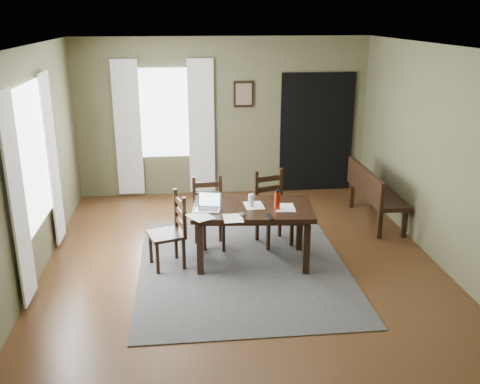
{
  "coord_description": "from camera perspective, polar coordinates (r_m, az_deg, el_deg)",
  "views": [
    {
      "loc": [
        -0.69,
        -6.09,
        3.07
      ],
      "look_at": [
        0.0,
        0.3,
        0.9
      ],
      "focal_mm": 40.0,
      "sensor_mm": 36.0,
      "label": 1
    }
  ],
  "objects": [
    {
      "name": "water_bottle",
      "position": [
        6.58,
        4.0,
        -0.91
      ],
      "size": [
        0.09,
        0.09,
        0.25
      ],
      "rotation": [
        0.0,
        0.0,
        -0.35
      ],
      "color": "#AC210D",
      "rests_on": "dining_table"
    },
    {
      "name": "bench",
      "position": [
        8.35,
        13.99,
        0.22
      ],
      "size": [
        0.49,
        1.51,
        0.85
      ],
      "rotation": [
        0.0,
        0.0,
        1.57
      ],
      "color": "black",
      "rests_on": "ground"
    },
    {
      "name": "doorway_back",
      "position": [
        9.58,
        8.18,
        6.27
      ],
      "size": [
        1.3,
        0.03,
        2.1
      ],
      "color": "black",
      "rests_on": "ground"
    },
    {
      "name": "paper_d",
      "position": [
        6.68,
        4.8,
        -1.66
      ],
      "size": [
        0.26,
        0.33,
        0.0
      ],
      "primitive_type": "cube",
      "rotation": [
        0.0,
        0.0,
        -0.07
      ],
      "color": "white",
      "rests_on": "dining_table"
    },
    {
      "name": "tv_remote",
      "position": [
        6.34,
        3.25,
        -2.68
      ],
      "size": [
        0.07,
        0.2,
        0.02
      ],
      "primitive_type": "cube",
      "rotation": [
        0.0,
        0.0,
        0.07
      ],
      "color": "black",
      "rests_on": "dining_table"
    },
    {
      "name": "window_back",
      "position": [
        9.21,
        -8.08,
        8.33
      ],
      "size": [
        1.0,
        0.01,
        1.5
      ],
      "color": "white",
      "rests_on": "ground"
    },
    {
      "name": "chair_end",
      "position": [
        6.74,
        -7.46,
        -4.23
      ],
      "size": [
        0.52,
        0.52,
        0.95
      ],
      "rotation": [
        0.0,
        0.0,
        -1.27
      ],
      "color": "black",
      "rests_on": "rug"
    },
    {
      "name": "drinking_glass",
      "position": [
        6.67,
        1.2,
        -0.9
      ],
      "size": [
        0.1,
        0.1,
        0.16
      ],
      "primitive_type": "cylinder",
      "rotation": [
        0.0,
        0.0,
        0.39
      ],
      "color": "silver",
      "rests_on": "dining_table"
    },
    {
      "name": "window_left",
      "position": [
        6.74,
        -21.32,
        3.44
      ],
      "size": [
        0.01,
        1.3,
        1.7
      ],
      "color": "white",
      "rests_on": "ground"
    },
    {
      "name": "room_shell",
      "position": [
        6.26,
        0.3,
        6.98
      ],
      "size": [
        5.02,
        6.02,
        2.71
      ],
      "color": "brown",
      "rests_on": "ground"
    },
    {
      "name": "laptop",
      "position": [
        6.6,
        -3.35,
        -1.4
      ],
      "size": [
        0.35,
        0.3,
        0.2
      ],
      "rotation": [
        0.0,
        0.0,
        -0.25
      ],
      "color": "#B7B7BC",
      "rests_on": "dining_table"
    },
    {
      "name": "computer_mouse",
      "position": [
        6.39,
        0.21,
        -2.41
      ],
      "size": [
        0.07,
        0.09,
        0.03
      ],
      "primitive_type": "cube",
      "rotation": [
        0.0,
        0.0,
        0.19
      ],
      "color": "#3F3F42",
      "rests_on": "dining_table"
    },
    {
      "name": "ground",
      "position": [
        6.86,
        0.27,
        -7.98
      ],
      "size": [
        5.0,
        6.0,
        0.01
      ],
      "color": "#492C16"
    },
    {
      "name": "curtain_left_far",
      "position": [
        7.56,
        -19.37,
        3.25
      ],
      "size": [
        0.03,
        0.48,
        2.3
      ],
      "color": "silver",
      "rests_on": "ground"
    },
    {
      "name": "dining_table",
      "position": [
        6.72,
        1.34,
        -2.31
      ],
      "size": [
        1.57,
        1.03,
        0.75
      ],
      "rotation": [
        0.0,
        0.0,
        -0.09
      ],
      "color": "black",
      "rests_on": "rug"
    },
    {
      "name": "curtain_back_left",
      "position": [
        9.27,
        -11.87,
        6.6
      ],
      "size": [
        0.44,
        0.03,
        2.3
      ],
      "color": "silver",
      "rests_on": "ground"
    },
    {
      "name": "curtain_left_near",
      "position": [
        6.04,
        -22.65,
        -0.86
      ],
      "size": [
        0.03,
        0.48,
        2.3
      ],
      "color": "silver",
      "rests_on": "ground"
    },
    {
      "name": "paper_c",
      "position": [
        6.73,
        1.49,
        -1.44
      ],
      "size": [
        0.25,
        0.31,
        0.0
      ],
      "primitive_type": "cube",
      "rotation": [
        0.0,
        0.0,
        0.06
      ],
      "color": "white",
      "rests_on": "dining_table"
    },
    {
      "name": "framed_picture",
      "position": [
        9.22,
        0.39,
        10.4
      ],
      "size": [
        0.34,
        0.03,
        0.44
      ],
      "color": "black",
      "rests_on": "ground"
    },
    {
      "name": "chair_back_left",
      "position": [
        7.25,
        -3.35,
        -2.38
      ],
      "size": [
        0.44,
        0.45,
        0.96
      ],
      "rotation": [
        0.0,
        0.0,
        0.06
      ],
      "color": "black",
      "rests_on": "rug"
    },
    {
      "name": "paper_e",
      "position": [
        6.31,
        -0.75,
        -2.81
      ],
      "size": [
        0.23,
        0.3,
        0.0
      ],
      "primitive_type": "cube",
      "rotation": [
        0.0,
        0.0,
        0.01
      ],
      "color": "white",
      "rests_on": "dining_table"
    },
    {
      "name": "rug",
      "position": [
        6.85,
        0.27,
        -7.9
      ],
      "size": [
        2.6,
        3.2,
        0.01
      ],
      "color": "#3B3B3B",
      "rests_on": "ground"
    },
    {
      "name": "curtain_back_right",
      "position": [
        9.23,
        -4.14,
        6.9
      ],
      "size": [
        0.44,
        0.03,
        2.3
      ],
      "color": "silver",
      "rests_on": "ground"
    },
    {
      "name": "paper_a",
      "position": [
        6.39,
        -4.25,
        -2.61
      ],
      "size": [
        0.37,
        0.4,
        0.0
      ],
      "primitive_type": "cube",
      "rotation": [
        0.0,
        0.0,
        0.53
      ],
      "color": "white",
      "rests_on": "dining_table"
    },
    {
      "name": "chair_back_right",
      "position": [
        7.38,
        3.51,
        -1.82
      ],
      "size": [
        0.55,
        0.55,
        1.0
      ],
      "rotation": [
        0.0,
        0.0,
        0.3
      ],
      "color": "black",
      "rests_on": "rug"
    }
  ]
}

